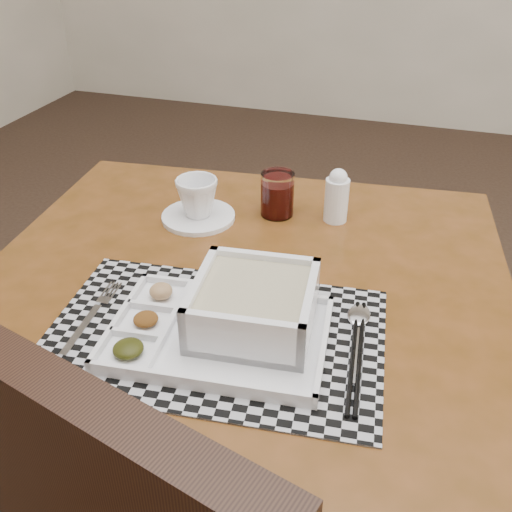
# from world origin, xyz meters

# --- Properties ---
(floor) EXTENTS (5.00, 5.00, 0.00)m
(floor) POSITION_xyz_m (0.00, 0.00, 0.00)
(floor) COLOR #312118
(floor) RESTS_ON ground
(dining_table) EXTENTS (1.01, 1.01, 0.69)m
(dining_table) POSITION_xyz_m (-0.18, -0.42, 0.62)
(dining_table) COLOR #4B2E0D
(dining_table) RESTS_ON ground
(placemat) EXTENTS (0.53, 0.37, 0.00)m
(placemat) POSITION_xyz_m (-0.18, -0.54, 0.69)
(placemat) COLOR #ADAEB5
(placemat) RESTS_ON dining_table
(serving_tray) EXTENTS (0.34, 0.26, 0.09)m
(serving_tray) POSITION_xyz_m (-0.14, -0.53, 0.72)
(serving_tray) COLOR white
(serving_tray) RESTS_ON placemat
(fork) EXTENTS (0.04, 0.19, 0.00)m
(fork) POSITION_xyz_m (-0.37, -0.56, 0.69)
(fork) COLOR silver
(fork) RESTS_ON placemat
(spoon) EXTENTS (0.04, 0.18, 0.01)m
(spoon) POSITION_xyz_m (0.03, -0.45, 0.69)
(spoon) COLOR silver
(spoon) RESTS_ON placemat
(chopsticks) EXTENTS (0.04, 0.24, 0.01)m
(chopsticks) POSITION_xyz_m (0.04, -0.52, 0.70)
(chopsticks) COLOR black
(chopsticks) RESTS_ON placemat
(saucer) EXTENTS (0.15, 0.15, 0.01)m
(saucer) POSITION_xyz_m (-0.34, -0.21, 0.69)
(saucer) COLOR white
(saucer) RESTS_ON dining_table
(cup) EXTENTS (0.11, 0.11, 0.08)m
(cup) POSITION_xyz_m (-0.34, -0.21, 0.74)
(cup) COLOR white
(cup) RESTS_ON saucer
(juice_glass) EXTENTS (0.07, 0.07, 0.09)m
(juice_glass) POSITION_xyz_m (-0.19, -0.14, 0.73)
(juice_glass) COLOR white
(juice_glass) RESTS_ON dining_table
(creamer_bottle) EXTENTS (0.05, 0.05, 0.11)m
(creamer_bottle) POSITION_xyz_m (-0.07, -0.13, 0.74)
(creamer_bottle) COLOR white
(creamer_bottle) RESTS_ON dining_table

